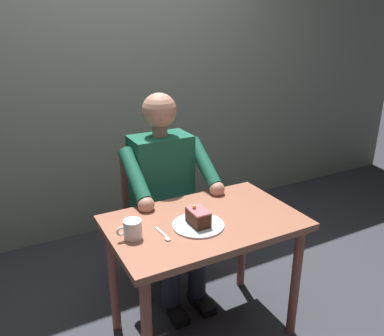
{
  "coord_description": "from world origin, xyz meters",
  "views": [
    {
      "loc": [
        0.89,
        1.53,
        1.65
      ],
      "look_at": [
        0.02,
        -0.1,
        0.96
      ],
      "focal_mm": 36.64,
      "sensor_mm": 36.0,
      "label": 1
    }
  ],
  "objects_px": {
    "dining_table": "(204,237)",
    "seated_person": "(167,195)",
    "cake_slice": "(198,217)",
    "dessert_spoon": "(165,236)",
    "coffee_cup": "(133,229)",
    "chair": "(156,209)"
  },
  "relations": [
    {
      "from": "coffee_cup",
      "to": "dessert_spoon",
      "type": "xyz_separation_m",
      "value": [
        -0.14,
        0.05,
        -0.04
      ]
    },
    {
      "from": "dining_table",
      "to": "seated_person",
      "type": "distance_m",
      "value": 0.47
    },
    {
      "from": "dining_table",
      "to": "chair",
      "type": "distance_m",
      "value": 0.64
    },
    {
      "from": "seated_person",
      "to": "cake_slice",
      "type": "bearing_deg",
      "value": 83.22
    },
    {
      "from": "coffee_cup",
      "to": "seated_person",
      "type": "bearing_deg",
      "value": -129.18
    },
    {
      "from": "dessert_spoon",
      "to": "coffee_cup",
      "type": "bearing_deg",
      "value": -21.49
    },
    {
      "from": "dining_table",
      "to": "chair",
      "type": "bearing_deg",
      "value": -90.0
    },
    {
      "from": "dining_table",
      "to": "dessert_spoon",
      "type": "relative_size",
      "value": 6.79
    },
    {
      "from": "dining_table",
      "to": "cake_slice",
      "type": "bearing_deg",
      "value": 35.44
    },
    {
      "from": "cake_slice",
      "to": "seated_person",
      "type": "bearing_deg",
      "value": -96.78
    },
    {
      "from": "chair",
      "to": "dining_table",
      "type": "bearing_deg",
      "value": 90.0
    },
    {
      "from": "dining_table",
      "to": "seated_person",
      "type": "relative_size",
      "value": 0.77
    },
    {
      "from": "dining_table",
      "to": "dessert_spoon",
      "type": "xyz_separation_m",
      "value": [
        0.25,
        0.06,
        0.11
      ]
    },
    {
      "from": "dining_table",
      "to": "coffee_cup",
      "type": "relative_size",
      "value": 8.04
    },
    {
      "from": "cake_slice",
      "to": "dessert_spoon",
      "type": "height_order",
      "value": "cake_slice"
    },
    {
      "from": "seated_person",
      "to": "coffee_cup",
      "type": "height_order",
      "value": "seated_person"
    },
    {
      "from": "seated_person",
      "to": "cake_slice",
      "type": "distance_m",
      "value": 0.52
    },
    {
      "from": "dessert_spoon",
      "to": "seated_person",
      "type": "bearing_deg",
      "value": -115.29
    },
    {
      "from": "dining_table",
      "to": "coffee_cup",
      "type": "bearing_deg",
      "value": 0.72
    },
    {
      "from": "seated_person",
      "to": "dining_table",
      "type": "bearing_deg",
      "value": 90.0
    },
    {
      "from": "chair",
      "to": "dessert_spoon",
      "type": "bearing_deg",
      "value": 70.37
    },
    {
      "from": "seated_person",
      "to": "dessert_spoon",
      "type": "height_order",
      "value": "seated_person"
    }
  ]
}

